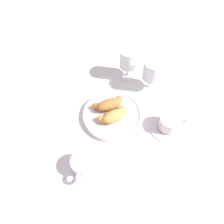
% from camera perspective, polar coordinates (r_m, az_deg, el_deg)
% --- Properties ---
extents(ground_plane, '(2.20, 2.20, 0.00)m').
position_cam_1_polar(ground_plane, '(0.82, 1.67, -1.50)').
color(ground_plane, silver).
extents(pastry_plate, '(0.23, 0.23, 0.02)m').
position_cam_1_polar(pastry_plate, '(0.82, 0.00, -0.71)').
color(pastry_plate, silver).
rests_on(pastry_plate, ground_plane).
extents(croissant_large, '(0.13, 0.08, 0.04)m').
position_cam_1_polar(croissant_large, '(0.78, 0.67, -0.94)').
color(croissant_large, '#D6994C').
rests_on(croissant_large, pastry_plate).
extents(croissant_small, '(0.13, 0.09, 0.04)m').
position_cam_1_polar(croissant_small, '(0.81, -0.83, 2.10)').
color(croissant_small, '#AD6B33').
rests_on(croissant_small, pastry_plate).
extents(coffee_cup_near, '(0.14, 0.14, 0.06)m').
position_cam_1_polar(coffee_cup_near, '(0.81, 15.05, -2.98)').
color(coffee_cup_near, silver).
rests_on(coffee_cup_near, ground_plane).
extents(coffee_cup_far, '(0.14, 0.14, 0.06)m').
position_cam_1_polar(coffee_cup_far, '(0.72, -7.76, -13.92)').
color(coffee_cup_far, silver).
rests_on(coffee_cup_far, ground_plane).
extents(juice_glass_left, '(0.08, 0.08, 0.14)m').
position_cam_1_polar(juice_glass_left, '(0.86, 10.76, 10.73)').
color(juice_glass_left, white).
rests_on(juice_glass_left, ground_plane).
extents(juice_glass_right, '(0.08, 0.08, 0.14)m').
position_cam_1_polar(juice_glass_right, '(0.90, 4.52, 13.91)').
color(juice_glass_right, white).
rests_on(juice_glass_right, ground_plane).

